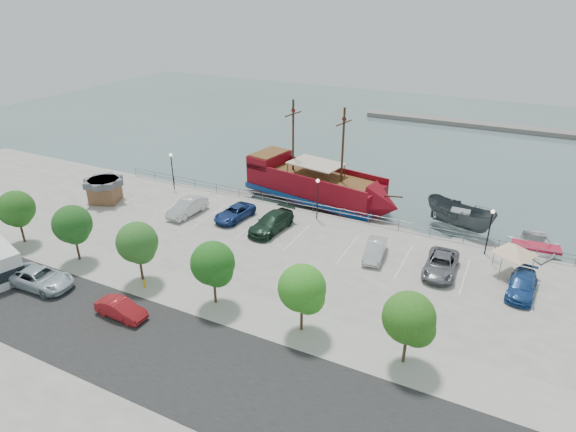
% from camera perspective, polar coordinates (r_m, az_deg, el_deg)
% --- Properties ---
extents(ground, '(160.00, 160.00, 0.00)m').
position_cam_1_polar(ground, '(43.87, 0.00, -4.80)').
color(ground, '#495A58').
extents(land_slab, '(100.00, 58.00, 1.20)m').
position_cam_1_polar(land_slab, '(30.39, -19.42, -21.99)').
color(land_slab, gray).
rests_on(land_slab, ground).
extents(street, '(100.00, 8.00, 0.04)m').
position_cam_1_polar(street, '(32.43, -13.23, -15.94)').
color(street, black).
rests_on(street, land_slab).
extents(sidewalk, '(100.00, 4.00, 0.05)m').
position_cam_1_polar(sidewalk, '(36.09, -7.22, -10.53)').
color(sidewalk, gray).
rests_on(sidewalk, land_slab).
extents(seawall_railing, '(50.00, 0.06, 1.00)m').
position_cam_1_polar(seawall_railing, '(49.49, 4.04, 0.82)').
color(seawall_railing, '#585E62').
rests_on(seawall_railing, land_slab).
extents(far_shore, '(40.00, 3.00, 0.80)m').
position_cam_1_polar(far_shore, '(91.79, 21.75, 9.99)').
color(far_shore, slate).
rests_on(far_shore, ground).
extents(pirate_ship, '(18.88, 8.16, 11.73)m').
position_cam_1_polar(pirate_ship, '(53.54, 4.31, 3.28)').
color(pirate_ship, maroon).
rests_on(pirate_ship, ground).
extents(patrol_boat, '(7.94, 5.54, 2.88)m').
position_cam_1_polar(patrol_boat, '(50.59, 19.65, -0.24)').
color(patrol_boat, '#464D52').
rests_on(patrol_boat, ground).
extents(speedboat, '(5.37, 7.02, 1.36)m').
position_cam_1_polar(speedboat, '(48.76, 27.27, -3.69)').
color(speedboat, silver).
rests_on(speedboat, ground).
extents(dock_west, '(7.47, 4.53, 0.41)m').
position_cam_1_polar(dock_west, '(56.95, -7.76, 2.59)').
color(dock_west, gray).
rests_on(dock_west, ground).
extents(dock_mid, '(6.62, 3.53, 0.36)m').
position_cam_1_polar(dock_mid, '(49.37, 12.12, -1.52)').
color(dock_mid, gray).
rests_on(dock_mid, ground).
extents(dock_east, '(6.77, 2.64, 0.38)m').
position_cam_1_polar(dock_east, '(48.37, 22.65, -3.63)').
color(dock_east, gray).
rests_on(dock_east, ground).
extents(shed, '(4.09, 4.09, 2.57)m').
position_cam_1_polar(shed, '(55.65, -20.91, 2.94)').
color(shed, brown).
rests_on(shed, land_slab).
extents(canopy_tent, '(4.64, 4.64, 3.13)m').
position_cam_1_polar(canopy_tent, '(42.16, 25.45, -3.08)').
color(canopy_tent, slate).
rests_on(canopy_tent, land_slab).
extents(street_van, '(5.63, 2.88, 1.52)m').
position_cam_1_polar(street_van, '(42.18, -27.34, -6.54)').
color(street_van, silver).
rests_on(street_van, street).
extents(street_sedan, '(3.95, 1.45, 1.29)m').
position_cam_1_polar(street_sedan, '(36.42, -19.20, -10.36)').
color(street_sedan, '#B21A20').
rests_on(street_sedan, street).
extents(fire_hydrant, '(0.25, 0.25, 0.73)m').
position_cam_1_polar(fire_hydrant, '(39.21, -16.65, -7.63)').
color(fire_hydrant, gold).
rests_on(fire_hydrant, sidewalk).
extents(lamp_post_left, '(0.36, 0.36, 4.28)m').
position_cam_1_polar(lamp_post_left, '(56.41, -13.61, 5.94)').
color(lamp_post_left, black).
rests_on(lamp_post_left, land_slab).
extents(lamp_post_mid, '(0.36, 0.36, 4.28)m').
position_cam_1_polar(lamp_post_mid, '(47.43, 3.51, 2.88)').
color(lamp_post_mid, black).
rests_on(lamp_post_mid, land_slab).
extents(lamp_post_right, '(0.36, 0.36, 4.28)m').
position_cam_1_polar(lamp_post_right, '(44.32, 22.87, -0.88)').
color(lamp_post_right, black).
rests_on(lamp_post_right, land_slab).
extents(tree_a, '(3.30, 3.20, 5.00)m').
position_cam_1_polar(tree_a, '(48.87, -29.48, 0.62)').
color(tree_a, '#473321').
rests_on(tree_a, sidewalk).
extents(tree_b, '(3.30, 3.20, 5.00)m').
position_cam_1_polar(tree_b, '(43.52, -24.12, -1.07)').
color(tree_b, '#473321').
rests_on(tree_b, sidewalk).
extents(tree_c, '(3.30, 3.20, 5.00)m').
position_cam_1_polar(tree_c, '(38.71, -17.34, -3.19)').
color(tree_c, '#473321').
rests_on(tree_c, sidewalk).
extents(tree_d, '(3.30, 3.20, 5.00)m').
position_cam_1_polar(tree_d, '(34.65, -8.77, -5.79)').
color(tree_d, '#473321').
rests_on(tree_d, sidewalk).
extents(tree_e, '(3.30, 3.20, 5.00)m').
position_cam_1_polar(tree_e, '(31.64, 1.85, -8.80)').
color(tree_e, '#473321').
rests_on(tree_e, sidewalk).
extents(tree_f, '(3.30, 3.20, 5.00)m').
position_cam_1_polar(tree_f, '(29.99, 14.35, -11.89)').
color(tree_f, '#473321').
rests_on(tree_f, sidewalk).
extents(parked_car_b, '(2.00, 4.97, 1.61)m').
position_cam_1_polar(parked_car_b, '(50.21, -11.83, 1.03)').
color(parked_car_b, silver).
rests_on(parked_car_b, land_slab).
extents(parked_car_c, '(2.78, 5.07, 1.35)m').
position_cam_1_polar(parked_car_c, '(48.50, -6.35, 0.37)').
color(parked_car_c, navy).
rests_on(parked_car_c, land_slab).
extents(parked_car_d, '(2.88, 5.88, 1.65)m').
position_cam_1_polar(parked_car_d, '(45.90, -1.98, -0.78)').
color(parked_car_d, black).
rests_on(parked_car_d, land_slab).
extents(parked_car_f, '(2.04, 4.45, 1.41)m').
position_cam_1_polar(parked_car_f, '(42.09, 10.26, -3.98)').
color(parked_car_f, silver).
rests_on(parked_car_f, land_slab).
extents(parked_car_g, '(2.59, 5.34, 1.47)m').
position_cam_1_polar(parked_car_g, '(41.22, 17.65, -5.49)').
color(parked_car_g, slate).
rests_on(parked_car_g, land_slab).
extents(parked_car_h, '(2.27, 4.87, 1.38)m').
position_cam_1_polar(parked_car_h, '(40.88, 26.00, -7.40)').
color(parked_car_h, navy).
rests_on(parked_car_h, land_slab).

